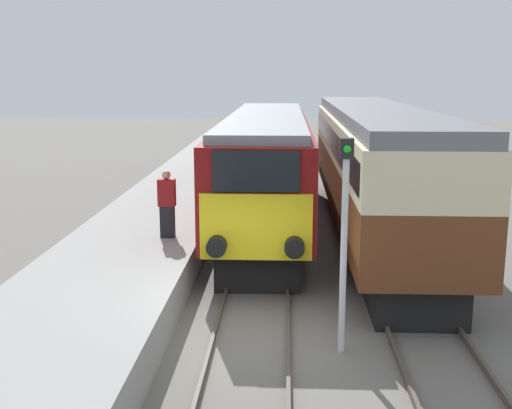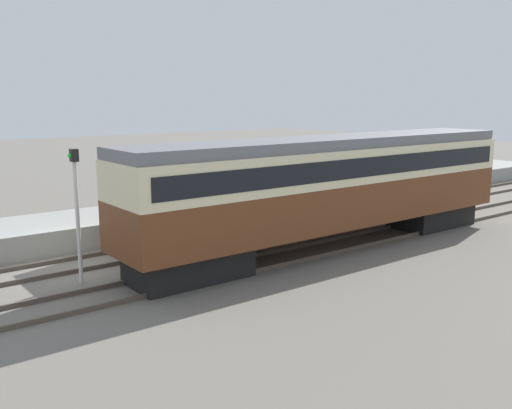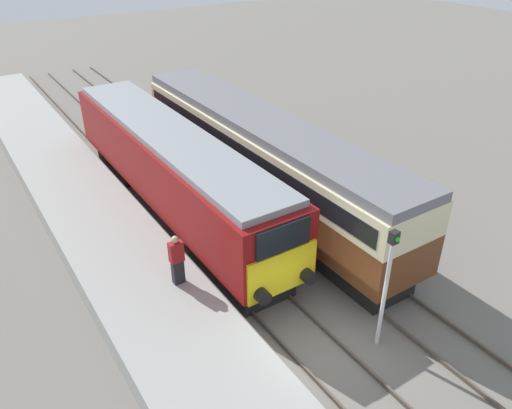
{
  "view_description": "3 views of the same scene",
  "coord_description": "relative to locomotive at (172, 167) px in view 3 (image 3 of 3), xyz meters",
  "views": [
    {
      "loc": [
        0.64,
        -11.67,
        5.08
      ],
      "look_at": [
        0.0,
        2.05,
        2.24
      ],
      "focal_mm": 45.0,
      "sensor_mm": 36.0,
      "label": 1
    },
    {
      "loc": [
        17.69,
        -6.25,
        5.41
      ],
      "look_at": [
        1.7,
        6.05,
        1.6
      ],
      "focal_mm": 40.0,
      "sensor_mm": 36.0,
      "label": 2
    },
    {
      "loc": [
        -7.2,
        -7.53,
        10.99
      ],
      "look_at": [
        1.7,
        6.05,
        1.6
      ],
      "focal_mm": 35.0,
      "sensor_mm": 36.0,
      "label": 3
    }
  ],
  "objects": [
    {
      "name": "ground_plane",
      "position": [
        0.0,
        -9.73,
        -2.11
      ],
      "size": [
        120.0,
        120.0,
        0.0
      ],
      "primitive_type": "plane",
      "color": "slate"
    },
    {
      "name": "platform_left",
      "position": [
        -3.3,
        -1.73,
        -1.66
      ],
      "size": [
        3.5,
        50.0,
        0.89
      ],
      "color": "gray",
      "rests_on": "ground_plane"
    },
    {
      "name": "rails_near_track",
      "position": [
        0.0,
        -4.73,
        -2.04
      ],
      "size": [
        1.51,
        60.0,
        0.14
      ],
      "color": "#4C4238",
      "rests_on": "ground_plane"
    },
    {
      "name": "rails_far_track",
      "position": [
        3.4,
        -4.73,
        -2.04
      ],
      "size": [
        1.5,
        60.0,
        0.14
      ],
      "color": "#4C4238",
      "rests_on": "ground_plane"
    },
    {
      "name": "locomotive",
      "position": [
        0.0,
        0.0,
        0.0
      ],
      "size": [
        2.7,
        15.88,
        3.72
      ],
      "color": "black",
      "rests_on": "ground_plane"
    },
    {
      "name": "passenger_carriage",
      "position": [
        3.4,
        -1.54,
        0.32
      ],
      "size": [
        2.75,
        16.36,
        4.03
      ],
      "color": "black",
      "rests_on": "ground_plane"
    },
    {
      "name": "person_on_platform",
      "position": [
        -2.39,
        -5.44,
        -0.35
      ],
      "size": [
        0.44,
        0.26,
        1.75
      ],
      "color": "black",
      "rests_on": "platform_left"
    },
    {
      "name": "signal_post",
      "position": [
        1.7,
        -10.23,
        0.24
      ],
      "size": [
        0.24,
        0.28,
        3.96
      ],
      "color": "silver",
      "rests_on": "ground_plane"
    }
  ]
}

